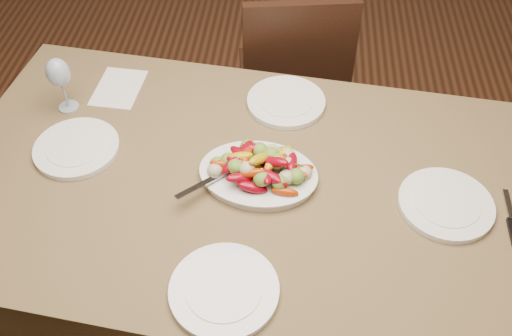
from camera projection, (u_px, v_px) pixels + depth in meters
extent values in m
cube|color=brown|center=(256.00, 256.00, 1.94)|extent=(1.95, 1.24, 0.76)
ellipsoid|color=white|center=(258.00, 176.00, 1.66)|extent=(0.36, 0.28, 0.02)
cylinder|color=white|center=(77.00, 148.00, 1.74)|extent=(0.26, 0.26, 0.02)
cylinder|color=white|center=(446.00, 204.00, 1.59)|extent=(0.27, 0.27, 0.02)
cylinder|color=white|center=(286.00, 102.00, 1.89)|extent=(0.26, 0.26, 0.02)
cylinder|color=white|center=(224.00, 290.00, 1.41)|extent=(0.27, 0.27, 0.02)
cube|color=silver|center=(119.00, 88.00, 1.95)|extent=(0.16, 0.22, 0.00)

